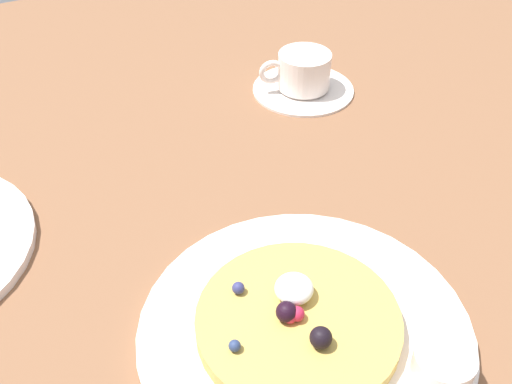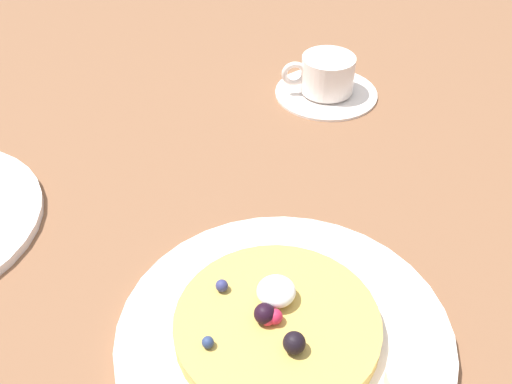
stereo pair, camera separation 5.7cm
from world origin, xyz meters
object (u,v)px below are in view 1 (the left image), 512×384
at_px(syrup_ramekin, 443,365).
at_px(coffee_cup, 303,70).
at_px(pancake_plate, 305,331).
at_px(coffee_saucer, 303,88).

distance_m(syrup_ramekin, coffee_cup, 0.48).
xyz_separation_m(pancake_plate, coffee_cup, (0.22, 0.37, 0.03)).
xyz_separation_m(pancake_plate, coffee_saucer, (0.22, 0.37, -0.00)).
height_order(pancake_plate, syrup_ramekin, syrup_ramekin).
bearing_deg(pancake_plate, syrup_ramekin, -51.44).
relative_size(syrup_ramekin, coffee_saucer, 0.35).
xyz_separation_m(syrup_ramekin, coffee_saucer, (0.14, 0.46, -0.02)).
bearing_deg(pancake_plate, coffee_cup, 59.62).
bearing_deg(coffee_cup, syrup_ramekin, -107.17).
bearing_deg(syrup_ramekin, pancake_plate, 128.56).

